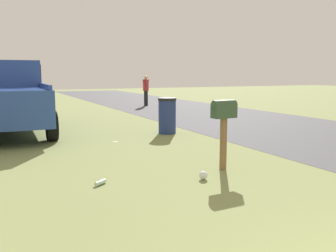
{
  "coord_description": "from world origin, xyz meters",
  "views": [
    {
      "loc": [
        -0.76,
        2.95,
        1.73
      ],
      "look_at": [
        4.27,
        0.59,
        0.94
      ],
      "focal_mm": 40.13,
      "sensor_mm": 36.0,
      "label": 1
    }
  ],
  "objects_px": {
    "trash_bin": "(167,116)",
    "pedestrian": "(146,88)",
    "mailbox": "(224,115)",
    "pickup_truck": "(7,95)"
  },
  "relations": [
    {
      "from": "trash_bin",
      "to": "pedestrian",
      "type": "bearing_deg",
      "value": -18.03
    },
    {
      "from": "pedestrian",
      "to": "mailbox",
      "type": "bearing_deg",
      "value": -56.18
    },
    {
      "from": "pickup_truck",
      "to": "pedestrian",
      "type": "bearing_deg",
      "value": -44.89
    },
    {
      "from": "pickup_truck",
      "to": "pedestrian",
      "type": "relative_size",
      "value": 3.41
    },
    {
      "from": "mailbox",
      "to": "pedestrian",
      "type": "distance_m",
      "value": 13.52
    },
    {
      "from": "mailbox",
      "to": "pedestrian",
      "type": "xyz_separation_m",
      "value": [
        13.01,
        -3.71,
        -0.07
      ]
    },
    {
      "from": "pickup_truck",
      "to": "trash_bin",
      "type": "bearing_deg",
      "value": -116.58
    },
    {
      "from": "trash_bin",
      "to": "pedestrian",
      "type": "relative_size",
      "value": 0.64
    },
    {
      "from": "pedestrian",
      "to": "trash_bin",
      "type": "bearing_deg",
      "value": -58.3
    },
    {
      "from": "pickup_truck",
      "to": "trash_bin",
      "type": "relative_size",
      "value": 5.35
    }
  ]
}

